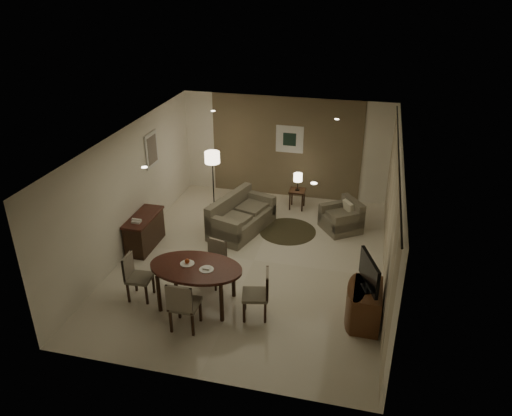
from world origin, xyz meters
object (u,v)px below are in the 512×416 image
(sofa, at_px, (242,215))
(side_table, at_px, (297,199))
(armchair, at_px, (341,216))
(chair_left, at_px, (140,277))
(chair_near, at_px, (185,303))
(tv_cabinet, at_px, (367,305))
(chair_right, at_px, (255,294))
(console_desk, at_px, (145,232))
(chair_far, at_px, (212,264))
(dining_table, at_px, (197,285))
(floor_lamp, at_px, (213,180))

(sofa, bearing_deg, side_table, -18.58)
(armchair, bearing_deg, chair_left, -78.93)
(chair_near, bearing_deg, tv_cabinet, -164.48)
(chair_right, relative_size, side_table, 1.82)
(chair_right, bearing_deg, side_table, 167.88)
(console_desk, distance_m, chair_left, 1.93)
(chair_near, relative_size, chair_right, 1.06)
(side_table, bearing_deg, tv_cabinet, -65.46)
(sofa, bearing_deg, console_desk, 139.97)
(chair_far, height_order, chair_left, chair_left)
(dining_table, bearing_deg, armchair, 56.67)
(chair_far, bearing_deg, chair_left, -133.12)
(chair_near, xyz_separation_m, chair_right, (1.09, 0.57, -0.03))
(chair_right, distance_m, floor_lamp, 4.65)
(console_desk, distance_m, chair_near, 3.02)
(tv_cabinet, bearing_deg, console_desk, 162.95)
(dining_table, distance_m, chair_right, 1.13)
(chair_far, bearing_deg, chair_right, -23.08)
(dining_table, bearing_deg, chair_near, -87.28)
(console_desk, distance_m, armchair, 4.54)
(console_desk, bearing_deg, chair_right, -31.31)
(tv_cabinet, bearing_deg, sofa, 137.61)
(console_desk, xyz_separation_m, side_table, (2.96, 2.74, -0.12))
(armchair, bearing_deg, chair_right, -53.71)
(chair_near, distance_m, armchair, 4.78)
(floor_lamp, bearing_deg, sofa, -46.14)
(console_desk, relative_size, chair_left, 1.34)
(tv_cabinet, bearing_deg, dining_table, -176.30)
(side_table, distance_m, floor_lamp, 2.21)
(sofa, bearing_deg, dining_table, -164.21)
(console_desk, height_order, chair_near, chair_near)
(chair_far, xyz_separation_m, floor_lamp, (-1.07, 3.35, 0.30))
(tv_cabinet, bearing_deg, floor_lamp, 136.59)
(chair_near, bearing_deg, dining_table, -87.89)
(chair_left, distance_m, sofa, 3.22)
(dining_table, relative_size, floor_lamp, 1.15)
(dining_table, height_order, chair_left, chair_left)
(armchair, height_order, side_table, armchair)
(chair_far, distance_m, armchair, 3.62)
(chair_near, distance_m, chair_left, 1.27)
(side_table, bearing_deg, chair_near, -101.97)
(tv_cabinet, height_order, floor_lamp, floor_lamp)
(console_desk, xyz_separation_m, chair_right, (2.96, -1.80, 0.09))
(chair_left, height_order, sofa, chair_left)
(console_desk, relative_size, chair_near, 1.22)
(dining_table, height_order, chair_right, chair_right)
(sofa, relative_size, side_table, 3.47)
(dining_table, relative_size, armchair, 2.08)
(tv_cabinet, xyz_separation_m, chair_near, (-3.02, -0.87, 0.14))
(console_desk, xyz_separation_m, chair_far, (1.91, -1.02, 0.07))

